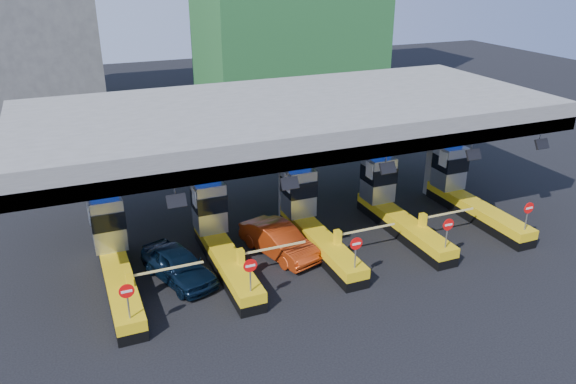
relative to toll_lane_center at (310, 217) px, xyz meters
name	(u,v)px	position (x,y,z in m)	size (l,w,h in m)	color
ground	(312,243)	(0.00, -0.28, -1.40)	(120.00, 120.00, 0.00)	black
toll_canopy	(291,118)	(0.00, 2.59, 4.74)	(28.00, 12.09, 7.00)	slate
toll_lane_far_left	(114,253)	(-10.00, 0.00, 0.00)	(4.43, 8.00, 4.16)	black
toll_lane_left	(218,234)	(-5.00, 0.00, 0.00)	(4.43, 8.00, 4.16)	black
toll_lane_center	(310,217)	(0.00, 0.00, 0.00)	(4.43, 8.00, 4.16)	black
toll_lane_right	(391,203)	(5.00, 0.00, 0.00)	(4.43, 8.00, 4.16)	black
toll_lane_far_right	(464,189)	(10.00, 0.00, 0.00)	(4.43, 8.00, 4.16)	black
bg_building_concrete	(13,16)	(-14.00, 35.72, 7.60)	(14.00, 10.00, 18.00)	#4C4C49
van	(178,265)	(-7.30, -1.17, -0.61)	(1.86, 4.62, 1.57)	black
red_car	(279,240)	(-2.06, -0.70, -0.61)	(1.67, 4.79, 1.58)	#AA310D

